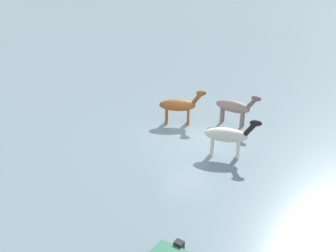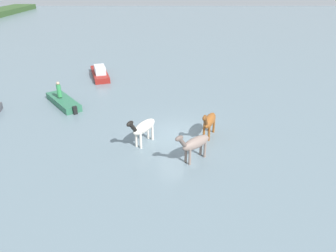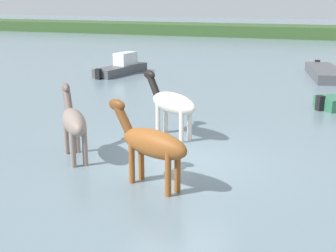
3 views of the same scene
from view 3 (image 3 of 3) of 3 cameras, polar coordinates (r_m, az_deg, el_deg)
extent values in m
plane|color=slate|center=(12.30, 1.73, -4.40)|extent=(169.18, 169.18, 0.00)
cube|color=#325027|center=(52.58, 16.17, 10.39)|extent=(152.26, 6.00, 2.40)
ellipsoid|color=brown|center=(10.36, -1.74, -2.16)|extent=(1.96, 1.24, 0.64)
cylinder|color=brown|center=(10.82, -4.46, -4.36)|extent=(0.14, 0.14, 1.05)
cylinder|color=brown|center=(11.01, -3.29, -3.97)|extent=(0.14, 0.14, 1.05)
cylinder|color=brown|center=(10.07, 0.02, -5.86)|extent=(0.14, 0.14, 1.05)
cylinder|color=brown|center=(10.28, 1.17, -5.40)|extent=(0.14, 0.14, 1.05)
cylinder|color=brown|center=(10.94, -5.55, 0.99)|extent=(0.62, 0.42, 0.70)
ellipsoid|color=brown|center=(11.02, -6.29, 2.60)|extent=(0.56, 0.40, 0.28)
ellipsoid|color=silver|center=(14.16, 0.66, 2.81)|extent=(1.95, 1.52, 0.65)
cylinder|color=silver|center=(14.64, -1.25, 1.07)|extent=(0.14, 0.14, 1.07)
cylinder|color=silver|center=(14.83, -0.28, 1.26)|extent=(0.14, 0.14, 1.07)
cylinder|color=silver|center=(13.76, 1.65, 0.12)|extent=(0.14, 0.14, 1.07)
cylinder|color=silver|center=(13.96, 2.65, 0.33)|extent=(0.14, 0.14, 1.07)
cylinder|color=black|center=(14.88, -1.82, 5.09)|extent=(0.62, 0.51, 0.71)
ellipsoid|color=black|center=(14.99, -2.30, 6.30)|extent=(0.57, 0.47, 0.29)
ellipsoid|color=gray|center=(12.42, -11.44, 0.49)|extent=(1.63, 1.79, 0.63)
cylinder|color=gray|center=(13.08, -12.37, -1.16)|extent=(0.14, 0.14, 1.04)
cylinder|color=gray|center=(13.12, -11.06, -1.04)|extent=(0.14, 0.14, 1.04)
cylinder|color=gray|center=(12.01, -11.59, -2.62)|extent=(0.14, 0.14, 1.04)
cylinder|color=gray|center=(12.06, -10.16, -2.47)|extent=(0.14, 0.14, 1.04)
cylinder|color=#63544C|center=(13.29, -12.22, 3.23)|extent=(0.54, 0.58, 0.69)
ellipsoid|color=#63544C|center=(13.42, -12.42, 4.58)|extent=(0.50, 0.53, 0.28)
cube|color=black|center=(18.68, 18.13, 2.54)|extent=(0.36, 0.37, 0.68)
cube|color=#4C4C51|center=(26.55, 18.61, 6.04)|extent=(2.35, 5.22, 0.65)
cube|color=black|center=(29.10, 17.81, 7.03)|extent=(0.32, 0.29, 0.70)
cube|color=#4C4C51|center=(26.44, -5.80, 6.70)|extent=(1.74, 3.94, 0.61)
cube|color=silver|center=(26.71, -5.25, 8.22)|extent=(0.98, 1.48, 0.70)
cube|color=black|center=(24.85, -8.52, 6.21)|extent=(0.32, 0.29, 0.66)
camera|label=1|loc=(28.10, 28.52, 24.67)|focal=43.69mm
camera|label=2|loc=(23.63, -43.00, 23.25)|focal=32.29mm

